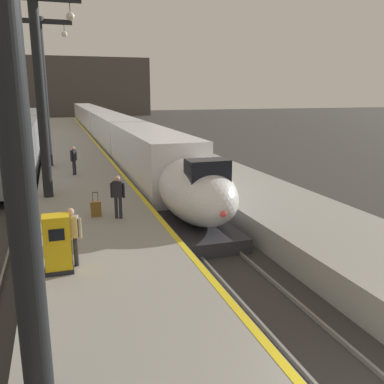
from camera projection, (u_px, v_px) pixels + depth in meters
name	position (u px, v px, depth m)	size (l,w,h in m)	color
platform_left	(79.00, 171.00, 28.82)	(4.80, 110.00, 1.05)	gray
platform_right	(190.00, 165.00, 31.26)	(4.80, 110.00, 1.05)	gray
platform_left_safety_stripe	(112.00, 161.00, 29.38)	(0.20, 107.80, 0.01)	yellow
rail_main_left	(121.00, 168.00, 32.46)	(0.08, 110.00, 0.12)	slate
rail_main_right	(140.00, 167.00, 32.92)	(0.08, 110.00, 0.12)	slate
rail_secondary_left	(8.00, 174.00, 30.02)	(0.08, 110.00, 0.12)	slate
rail_secondary_right	(30.00, 173.00, 30.48)	(0.08, 110.00, 0.12)	slate
highspeed_train_main	(104.00, 126.00, 48.34)	(2.92, 74.75, 3.60)	silver
regional_train_adjacent	(24.00, 134.00, 37.28)	(2.85, 36.60, 3.80)	gray
station_column_near	(9.00, 28.00, 5.24)	(4.00, 0.68, 9.08)	black
station_column_mid	(39.00, 78.00, 18.29)	(4.00, 0.68, 8.93)	black
station_column_far	(43.00, 79.00, 26.40)	(4.00, 0.68, 9.26)	black
passenger_near_edge	(118.00, 193.00, 15.98)	(0.53, 0.35, 1.69)	#23232D
passenger_mid_platform	(72.00, 232.00, 11.56)	(0.55, 0.32, 1.69)	#23232D
passenger_far_waiting	(74.00, 158.00, 24.46)	(0.38, 0.51, 1.69)	#23232D
rolling_suitcase	(96.00, 209.00, 16.39)	(0.40, 0.22, 0.98)	brown
ticket_machine_yellow	(58.00, 246.00, 11.23)	(0.76, 0.62, 1.60)	yellow
terminus_back_wall	(76.00, 87.00, 99.93)	(36.00, 2.00, 14.00)	#4C4742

